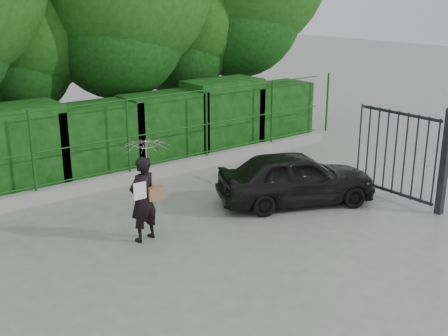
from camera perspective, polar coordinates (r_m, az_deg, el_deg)
ground at (r=10.16m, az=0.79°, el=-8.54°), size 80.00×80.00×0.00m
kerb at (r=13.66m, az=-10.98°, el=-1.24°), size 14.00×0.25×0.30m
fence at (r=13.46m, az=-10.39°, el=3.18°), size 14.13×0.06×1.80m
hedge at (r=14.30m, az=-12.99°, el=2.85°), size 14.20×1.20×2.08m
gate at (r=12.55m, az=19.70°, el=1.33°), size 0.22×2.33×2.36m
woman at (r=10.36m, az=-7.96°, el=-0.69°), size 0.93×0.91×1.92m
car at (r=12.34m, az=7.34°, el=-0.97°), size 3.69×2.63×1.17m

